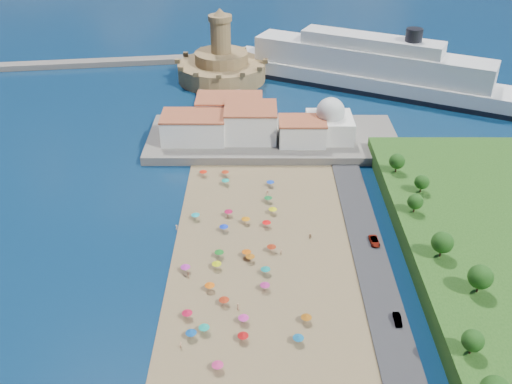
{
  "coord_description": "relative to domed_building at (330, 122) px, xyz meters",
  "views": [
    {
      "loc": [
        4.32,
        -113.92,
        92.57
      ],
      "look_at": [
        4.0,
        25.0,
        8.0
      ],
      "focal_mm": 40.0,
      "sensor_mm": 36.0,
      "label": 1
    }
  ],
  "objects": [
    {
      "name": "terrace",
      "position": [
        -20.0,
        2.0,
        -7.47
      ],
      "size": [
        90.0,
        36.0,
        3.0
      ],
      "primitive_type": "cube",
      "color": "#59544C",
      "rests_on": "ground"
    },
    {
      "name": "domed_building",
      "position": [
        0.0,
        0.0,
        0.0
      ],
      "size": [
        16.0,
        16.0,
        15.0
      ],
      "color": "silver",
      "rests_on": "terrace"
    },
    {
      "name": "hillside_trees",
      "position": [
        19.16,
        -83.13,
        0.96
      ],
      "size": [
        13.38,
        106.91,
        7.21
      ],
      "color": "#382314",
      "rests_on": "hillside"
    },
    {
      "name": "waterfront_buildings",
      "position": [
        -33.05,
        2.64,
        -1.1
      ],
      "size": [
        57.0,
        29.0,
        11.0
      ],
      "color": "silver",
      "rests_on": "terrace"
    },
    {
      "name": "breakwater",
      "position": [
        -140.0,
        82.0,
        -7.67
      ],
      "size": [
        199.03,
        34.77,
        2.6
      ],
      "primitive_type": "cube",
      "rotation": [
        0.0,
        0.0,
        0.14
      ],
      "color": "#59544C",
      "rests_on": "ground"
    },
    {
      "name": "jetty",
      "position": [
        -42.0,
        37.0,
        -7.77
      ],
      "size": [
        18.0,
        70.0,
        2.4
      ],
      "primitive_type": "cube",
      "color": "#59544C",
      "rests_on": "ground"
    },
    {
      "name": "cruise_ship",
      "position": [
        23.36,
        56.48,
        -0.5
      ],
      "size": [
        126.23,
        75.66,
        28.64
      ],
      "color": "black",
      "rests_on": "ground"
    },
    {
      "name": "ground",
      "position": [
        -30.0,
        -71.0,
        -8.97
      ],
      "size": [
        700.0,
        700.0,
        0.0
      ],
      "primitive_type": "plane",
      "color": "#071938",
      "rests_on": "ground"
    },
    {
      "name": "beachgoers",
      "position": [
        -32.48,
        -78.48,
        -7.85
      ],
      "size": [
        38.39,
        90.34,
        1.88
      ],
      "color": "tan",
      "rests_on": "beach"
    },
    {
      "name": "parked_cars",
      "position": [
        6.0,
        -82.77,
        -7.56
      ],
      "size": [
        2.62,
        59.58,
        1.45
      ],
      "color": "gray",
      "rests_on": "promenade"
    },
    {
      "name": "beach_parasols",
      "position": [
        -31.12,
        -80.54,
        -6.83
      ],
      "size": [
        32.0,
        116.0,
        2.2
      ],
      "color": "gray",
      "rests_on": "beach"
    },
    {
      "name": "fortress",
      "position": [
        -42.0,
        67.0,
        -2.29
      ],
      "size": [
        40.0,
        40.0,
        32.4
      ],
      "color": "#967B4B",
      "rests_on": "ground"
    }
  ]
}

